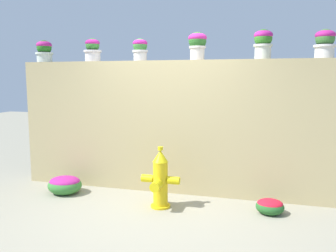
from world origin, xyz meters
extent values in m
plane|color=gray|center=(0.00, 0.00, 0.00)|extent=(24.00, 24.00, 0.00)
cube|color=tan|center=(0.00, 1.17, 1.03)|extent=(4.96, 0.29, 2.05)
cylinder|color=silver|center=(-2.19, 1.15, 2.13)|extent=(0.25, 0.25, 0.16)
cylinder|color=silver|center=(-2.19, 1.15, 2.20)|extent=(0.29, 0.29, 0.03)
sphere|color=#276F1E|center=(-2.19, 1.15, 2.29)|extent=(0.24, 0.24, 0.24)
ellipsoid|color=#BA257F|center=(-2.19, 1.15, 2.34)|extent=(0.25, 0.25, 0.13)
cylinder|color=silver|center=(-1.31, 1.17, 2.14)|extent=(0.25, 0.25, 0.18)
cylinder|color=silver|center=(-1.31, 1.17, 2.22)|extent=(0.29, 0.29, 0.03)
sphere|color=#34792D|center=(-1.31, 1.17, 2.31)|extent=(0.22, 0.22, 0.22)
ellipsoid|color=#B01F7D|center=(-1.31, 1.17, 2.35)|extent=(0.23, 0.23, 0.12)
cylinder|color=beige|center=(-0.48, 1.14, 2.13)|extent=(0.21, 0.21, 0.16)
cylinder|color=beige|center=(-0.48, 1.14, 2.20)|extent=(0.24, 0.24, 0.03)
sphere|color=#367631|center=(-0.48, 1.14, 2.28)|extent=(0.22, 0.22, 0.22)
ellipsoid|color=#AC1D7A|center=(-0.48, 1.14, 2.32)|extent=(0.23, 0.23, 0.12)
cylinder|color=beige|center=(0.41, 1.20, 2.15)|extent=(0.21, 0.21, 0.21)
cylinder|color=beige|center=(0.41, 1.20, 2.24)|extent=(0.25, 0.25, 0.03)
sphere|color=#285D22|center=(0.41, 1.20, 2.33)|extent=(0.26, 0.26, 0.26)
ellipsoid|color=#B7227B|center=(0.41, 1.20, 2.38)|extent=(0.28, 0.28, 0.15)
cylinder|color=beige|center=(1.36, 1.20, 2.16)|extent=(0.23, 0.23, 0.21)
cylinder|color=beige|center=(1.36, 1.20, 2.25)|extent=(0.27, 0.27, 0.03)
sphere|color=#327423|center=(1.36, 1.20, 2.35)|extent=(0.25, 0.25, 0.25)
ellipsoid|color=#AE217F|center=(1.36, 1.20, 2.39)|extent=(0.26, 0.26, 0.14)
cylinder|color=silver|center=(2.17, 1.19, 2.14)|extent=(0.25, 0.25, 0.18)
cylinder|color=silver|center=(2.17, 1.19, 2.22)|extent=(0.29, 0.29, 0.03)
sphere|color=#3D7233|center=(2.17, 1.19, 2.32)|extent=(0.25, 0.25, 0.25)
ellipsoid|color=#B5207B|center=(2.17, 1.19, 2.36)|extent=(0.27, 0.27, 0.14)
cylinder|color=yellow|center=(0.06, 0.42, 0.01)|extent=(0.27, 0.27, 0.03)
cylinder|color=yellow|center=(0.06, 0.42, 0.32)|extent=(0.20, 0.20, 0.65)
cone|color=yellow|center=(0.06, 0.42, 0.73)|extent=(0.21, 0.21, 0.16)
cylinder|color=yellow|center=(0.06, 0.42, 0.83)|extent=(0.07, 0.07, 0.05)
cylinder|color=yellow|center=(-0.12, 0.42, 0.40)|extent=(0.17, 0.11, 0.11)
cylinder|color=yellow|center=(0.25, 0.42, 0.40)|extent=(0.17, 0.11, 0.11)
cylinder|color=yellow|center=(0.06, 0.23, 0.36)|extent=(0.13, 0.19, 0.13)
ellipsoid|color=#397D35|center=(-1.55, 0.59, 0.13)|extent=(0.53, 0.48, 0.28)
ellipsoid|color=#AA237E|center=(-1.55, 0.59, 0.19)|extent=(0.48, 0.42, 0.15)
ellipsoid|color=#286128|center=(1.53, 0.57, 0.09)|extent=(0.37, 0.33, 0.21)
ellipsoid|color=red|center=(1.53, 0.57, 0.14)|extent=(0.33, 0.30, 0.11)
camera|label=1|loc=(1.42, -4.07, 1.78)|focal=37.50mm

